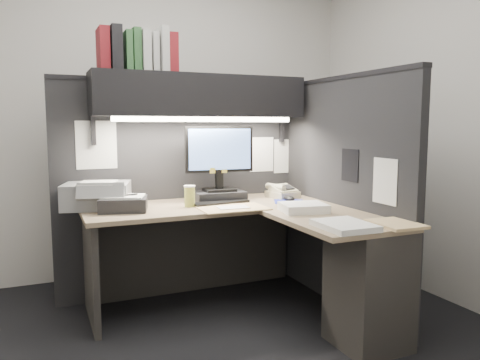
# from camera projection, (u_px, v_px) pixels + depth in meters

# --- Properties ---
(floor) EXTENTS (3.50, 3.50, 0.00)m
(floor) POSITION_uv_depth(u_px,v_px,m) (222.00, 337.00, 2.85)
(floor) COLOR black
(floor) RESTS_ON ground
(wall_back) EXTENTS (3.50, 0.04, 2.70)m
(wall_back) POSITION_uv_depth(u_px,v_px,m) (159.00, 118.00, 4.06)
(wall_back) COLOR silver
(wall_back) RESTS_ON floor
(wall_front) EXTENTS (3.50, 0.04, 2.70)m
(wall_front) POSITION_uv_depth(u_px,v_px,m) (412.00, 104.00, 1.33)
(wall_front) COLOR silver
(wall_front) RESTS_ON floor
(wall_right) EXTENTS (0.04, 3.00, 2.70)m
(wall_right) POSITION_uv_depth(u_px,v_px,m) (446.00, 117.00, 3.39)
(wall_right) COLOR silver
(wall_right) RESTS_ON floor
(partition_back) EXTENTS (1.90, 0.06, 1.60)m
(partition_back) POSITION_uv_depth(u_px,v_px,m) (182.00, 189.00, 3.62)
(partition_back) COLOR black
(partition_back) RESTS_ON floor
(partition_right) EXTENTS (0.06, 1.50, 1.60)m
(partition_right) POSITION_uv_depth(u_px,v_px,m) (341.00, 195.00, 3.31)
(partition_right) COLOR black
(partition_right) RESTS_ON floor
(desk) EXTENTS (1.70, 1.53, 0.73)m
(desk) POSITION_uv_depth(u_px,v_px,m) (285.00, 259.00, 2.97)
(desk) COLOR #826953
(desk) RESTS_ON floor
(overhead_shelf) EXTENTS (1.55, 0.34, 0.30)m
(overhead_shelf) POSITION_uv_depth(u_px,v_px,m) (200.00, 96.00, 3.41)
(overhead_shelf) COLOR black
(overhead_shelf) RESTS_ON partition_back
(task_light_tube) EXTENTS (1.32, 0.04, 0.04)m
(task_light_tube) POSITION_uv_depth(u_px,v_px,m) (207.00, 119.00, 3.30)
(task_light_tube) COLOR white
(task_light_tube) RESTS_ON overhead_shelf
(monitor) EXTENTS (0.51, 0.24, 0.55)m
(monitor) POSITION_uv_depth(u_px,v_px,m) (219.00, 171.00, 3.45)
(monitor) COLOR black
(monitor) RESTS_ON desk
(keyboard) EXTENTS (0.44, 0.20, 0.02)m
(keyboard) POSITION_uv_depth(u_px,v_px,m) (220.00, 203.00, 3.33)
(keyboard) COLOR black
(keyboard) RESTS_ON desk
(mousepad) EXTENTS (0.27, 0.27, 0.00)m
(mousepad) POSITION_uv_depth(u_px,v_px,m) (289.00, 202.00, 3.42)
(mousepad) COLOR navy
(mousepad) RESTS_ON desk
(mouse) EXTENTS (0.07, 0.11, 0.04)m
(mouse) POSITION_uv_depth(u_px,v_px,m) (289.00, 199.00, 3.42)
(mouse) COLOR black
(mouse) RESTS_ON mousepad
(telephone) EXTENTS (0.23, 0.24, 0.08)m
(telephone) POSITION_uv_depth(u_px,v_px,m) (283.00, 192.00, 3.63)
(telephone) COLOR #B7B08D
(telephone) RESTS_ON desk
(coffee_cup) EXTENTS (0.09, 0.09, 0.14)m
(coffee_cup) POSITION_uv_depth(u_px,v_px,m) (190.00, 197.00, 3.21)
(coffee_cup) COLOR #CEC652
(coffee_cup) RESTS_ON desk
(printer) EXTENTS (0.51, 0.46, 0.17)m
(printer) POSITION_uv_depth(u_px,v_px,m) (97.00, 195.00, 3.18)
(printer) COLOR gray
(printer) RESTS_ON desk
(notebook_stack) EXTENTS (0.35, 0.32, 0.09)m
(notebook_stack) POSITION_uv_depth(u_px,v_px,m) (124.00, 204.00, 3.06)
(notebook_stack) COLOR black
(notebook_stack) RESTS_ON desk
(open_folder) EXTENTS (0.45, 0.30, 0.01)m
(open_folder) POSITION_uv_depth(u_px,v_px,m) (233.00, 208.00, 3.14)
(open_folder) COLOR tan
(open_folder) RESTS_ON desk
(paper_stack_a) EXTENTS (0.32, 0.29, 0.05)m
(paper_stack_a) POSITION_uv_depth(u_px,v_px,m) (303.00, 208.00, 3.03)
(paper_stack_a) COLOR white
(paper_stack_a) RESTS_ON desk
(paper_stack_b) EXTENTS (0.27, 0.33, 0.03)m
(paper_stack_b) POSITION_uv_depth(u_px,v_px,m) (345.00, 226.00, 2.55)
(paper_stack_b) COLOR white
(paper_stack_b) RESTS_ON desk
(manila_stack) EXTENTS (0.24, 0.30, 0.02)m
(manila_stack) POSITION_uv_depth(u_px,v_px,m) (396.00, 224.00, 2.62)
(manila_stack) COLOR tan
(manila_stack) RESTS_ON desk
(binder_row) EXTENTS (0.53, 0.25, 0.31)m
(binder_row) POSITION_uv_depth(u_px,v_px,m) (138.00, 51.00, 3.20)
(binder_row) COLOR maroon
(binder_row) RESTS_ON overhead_shelf
(pinned_papers) EXTENTS (1.76, 1.31, 0.51)m
(pinned_papers) POSITION_uv_depth(u_px,v_px,m) (248.00, 157.00, 3.41)
(pinned_papers) COLOR white
(pinned_papers) RESTS_ON partition_back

